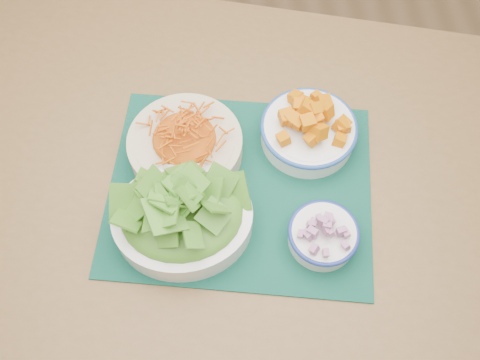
# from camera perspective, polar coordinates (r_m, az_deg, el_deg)

# --- Properties ---
(ground) EXTENTS (4.00, 4.00, 0.00)m
(ground) POSITION_cam_1_polar(r_m,az_deg,el_deg) (1.84, 8.50, -5.35)
(ground) COLOR #99734A
(ground) RESTS_ON ground
(table) EXTENTS (1.51, 1.20, 0.75)m
(table) POSITION_cam_1_polar(r_m,az_deg,el_deg) (1.15, -2.52, -0.24)
(table) COLOR brown
(table) RESTS_ON ground
(placemat) EXTENTS (0.56, 0.49, 0.00)m
(placemat) POSITION_cam_1_polar(r_m,az_deg,el_deg) (1.04, 0.00, -0.84)
(placemat) COLOR #062D23
(placemat) RESTS_ON table
(carrot_bowl) EXTENTS (0.28, 0.28, 0.08)m
(carrot_bowl) POSITION_cam_1_polar(r_m,az_deg,el_deg) (1.05, -5.90, 3.99)
(carrot_bowl) COLOR beige
(carrot_bowl) RESTS_ON placemat
(squash_bowl) EXTENTS (0.24, 0.24, 0.10)m
(squash_bowl) POSITION_cam_1_polar(r_m,az_deg,el_deg) (1.06, 7.41, 5.72)
(squash_bowl) COLOR white
(squash_bowl) RESTS_ON placemat
(lettuce_bowl) EXTENTS (0.26, 0.22, 0.12)m
(lettuce_bowl) POSITION_cam_1_polar(r_m,az_deg,el_deg) (0.95, -6.24, -3.65)
(lettuce_bowl) COLOR white
(lettuce_bowl) RESTS_ON placemat
(onion_bowl) EXTENTS (0.16, 0.16, 0.07)m
(onion_bowl) POSITION_cam_1_polar(r_m,az_deg,el_deg) (0.97, 8.90, -5.66)
(onion_bowl) COLOR white
(onion_bowl) RESTS_ON placemat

